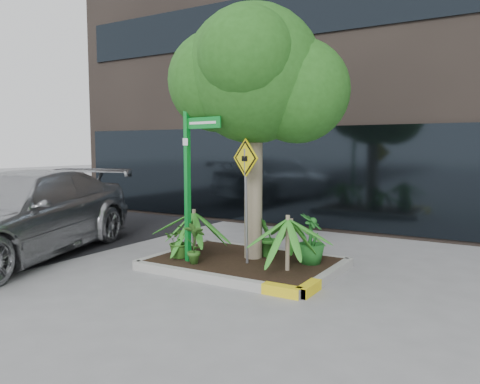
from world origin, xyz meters
The scene contains 14 objects.
ground centered at (0.00, 0.00, 0.00)m, with size 80.00×80.00×0.00m, color gray.
asphalt_road centered at (-6.50, 0.00, 0.01)m, with size 7.00×80.00×0.01m, color black.
planter centered at (0.23, 0.27, 0.10)m, with size 3.35×2.36×0.15m.
tree centered at (0.27, 0.53, 3.45)m, with size 3.15×2.80×4.73m.
palm_front centered at (1.19, 0.03, 1.01)m, with size 1.03×1.03×1.15m.
palm_left centered at (-0.81, 0.16, 0.95)m, with size 0.97×0.97×1.07m.
palm_back centered at (0.76, 1.11, 0.79)m, with size 0.77×0.77×0.86m.
parked_car centered at (-4.03, -1.30, 0.85)m, with size 2.37×5.84×1.70m, color #B6B7BC.
shrub_a centered at (-0.86, -0.17, 0.47)m, with size 0.57×0.57×0.63m, color #2D611B.
shrub_b centered at (1.35, 0.65, 0.58)m, with size 0.49×0.49×0.87m, color #1D6320.
shrub_c centered at (-0.38, -0.41, 0.52)m, with size 0.39×0.39×0.74m, color #2F621E.
shrub_d centered at (0.48, 0.69, 0.52)m, with size 0.41×0.41×0.75m, color #23621C.
street_sign_post centered at (-0.53, -0.25, 1.82)m, with size 0.86×0.96×2.95m.
cattle_sign centered at (0.38, 0.06, 1.62)m, with size 0.63×0.27×2.17m.
Camera 1 is at (4.42, -6.84, 2.19)m, focal length 35.00 mm.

